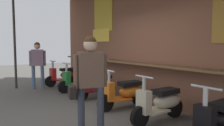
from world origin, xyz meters
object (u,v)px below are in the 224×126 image
scooter_maroon (99,85)px  scooter_orange (126,92)px  scooter_red (65,75)px  shopper_with_handbag (90,75)px  shopper_browsing (38,60)px  scooter_cream (161,102)px  scooter_green (80,79)px  scooter_black (222,119)px

scooter_maroon → scooter_orange: size_ratio=1.00×
scooter_red → shopper_with_handbag: shopper_with_handbag is taller
scooter_orange → shopper_browsing: size_ratio=0.86×
shopper_browsing → scooter_cream: bearing=-147.5°
scooter_red → shopper_browsing: (-0.02, -1.01, 0.62)m
scooter_maroon → scooter_cream: 2.39m
scooter_maroon → shopper_with_handbag: 2.72m
scooter_red → scooter_orange: bearing=87.9°
scooter_maroon → shopper_browsing: (-2.43, -1.01, 0.62)m
scooter_green → scooter_black: (4.82, 0.00, 0.00)m
scooter_green → scooter_cream: same height
shopper_with_handbag → shopper_browsing: bearing=-169.8°
scooter_black → shopper_with_handbag: size_ratio=0.82×
scooter_green → scooter_orange: 2.46m
scooter_cream → scooter_black: (1.23, 0.00, 0.00)m
scooter_orange → shopper_browsing: bearing=-71.1°
scooter_maroon → scooter_cream: (2.39, 0.00, 0.00)m
scooter_maroon → scooter_black: same height
scooter_maroon → scooter_cream: size_ratio=1.00×
scooter_green → shopper_browsing: shopper_browsing is taller
scooter_orange → shopper_with_handbag: (0.89, -1.52, 0.65)m
scooter_orange → scooter_cream: size_ratio=1.00×
scooter_black → scooter_green: bearing=-90.5°
scooter_maroon → shopper_browsing: bearing=-72.0°
scooter_black → shopper_browsing: bearing=-81.1°
scooter_orange → shopper_browsing: 3.88m
scooter_orange → shopper_browsing: (-3.69, -1.01, 0.62)m
scooter_maroon → shopper_browsing: shopper_browsing is taller
scooter_orange → scooter_cream: 1.13m
scooter_cream → shopper_browsing: size_ratio=0.86×
shopper_browsing → scooter_green: bearing=-119.9°
scooter_green → scooter_black: same height
scooter_red → shopper_with_handbag: bearing=69.4°
scooter_red → scooter_cream: size_ratio=1.00×
scooter_orange → scooter_red: bearing=-86.4°
scooter_red → scooter_green: 1.21m
scooter_green → scooter_black: 4.82m
scooter_cream → scooter_maroon: bearing=-89.1°
scooter_green → scooter_maroon: same height
scooter_cream → scooter_black: 1.23m
scooter_red → shopper_browsing: bearing=-3.5°
scooter_green → scooter_black: size_ratio=1.00×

